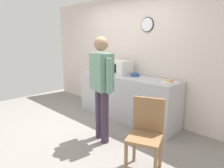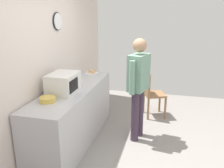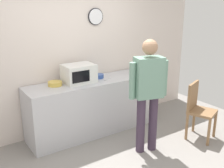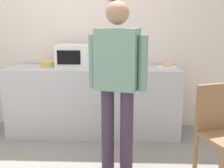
{
  "view_description": "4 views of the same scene",
  "coord_description": "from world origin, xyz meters",
  "views": [
    {
      "loc": [
        2.85,
        -1.9,
        1.65
      ],
      "look_at": [
        0.4,
        0.62,
        0.87
      ],
      "focal_mm": 32.01,
      "sensor_mm": 36.0,
      "label": 1
    },
    {
      "loc": [
        -3.12,
        -0.26,
        2.08
      ],
      "look_at": [
        0.43,
        0.62,
        0.98
      ],
      "focal_mm": 38.1,
      "sensor_mm": 36.0,
      "label": 2
    },
    {
      "loc": [
        -1.92,
        -2.56,
        2.19
      ],
      "look_at": [
        0.34,
        0.82,
        0.95
      ],
      "focal_mm": 43.28,
      "sensor_mm": 36.0,
      "label": 3
    },
    {
      "loc": [
        0.61,
        -2.44,
        1.5
      ],
      "look_at": [
        0.49,
        0.68,
        0.82
      ],
      "focal_mm": 44.56,
      "sensor_mm": 36.0,
      "label": 4
    }
  ],
  "objects": [
    {
      "name": "back_wall",
      "position": [
        0.0,
        1.6,
        1.3
      ],
      "size": [
        5.4,
        0.13,
        2.6
      ],
      "color": "silver",
      "rests_on": "ground_plane"
    },
    {
      "name": "kitchen_counter",
      "position": [
        0.22,
        1.22,
        0.46
      ],
      "size": [
        2.29,
        0.62,
        0.92
      ],
      "primitive_type": "cube",
      "color": "#B7B7BC",
      "rests_on": "ground_plane"
    },
    {
      "name": "microwave",
      "position": [
        -0.02,
        1.26,
        1.07
      ],
      "size": [
        0.5,
        0.39,
        0.3
      ],
      "color": "silver",
      "rests_on": "kitchen_counter"
    },
    {
      "name": "sandwich_plate",
      "position": [
        1.2,
        1.22,
        0.94
      ],
      "size": [
        0.26,
        0.26,
        0.07
      ],
      "color": "white",
      "rests_on": "kitchen_counter"
    },
    {
      "name": "salad_bowl",
      "position": [
        -0.41,
        1.31,
        0.96
      ],
      "size": [
        0.22,
        0.22,
        0.07
      ],
      "primitive_type": "cylinder",
      "color": "gold",
      "rests_on": "kitchen_counter"
    },
    {
      "name": "cereal_bowl",
      "position": [
        0.38,
        1.3,
        0.96
      ],
      "size": [
        0.18,
        0.18,
        0.07
      ],
      "primitive_type": "cylinder",
      "color": "#33519E",
      "rests_on": "kitchen_counter"
    },
    {
      "name": "fork_utensil",
      "position": [
        0.61,
        1.44,
        0.93
      ],
      "size": [
        0.17,
        0.04,
        0.01
      ],
      "primitive_type": "cube",
      "rotation": [
        0.0,
        0.0,
        3.0
      ],
      "color": "silver",
      "rests_on": "kitchen_counter"
    },
    {
      "name": "spoon_utensil",
      "position": [
        0.46,
        1.15,
        0.93
      ],
      "size": [
        0.16,
        0.09,
        0.01
      ],
      "primitive_type": "cube",
      "rotation": [
        0.0,
        0.0,
        0.42
      ],
      "color": "silver",
      "rests_on": "kitchen_counter"
    },
    {
      "name": "person_standing",
      "position": [
        0.56,
        0.21,
        1.0
      ],
      "size": [
        0.57,
        0.34,
        1.7
      ],
      "color": "#3C2C3F",
      "rests_on": "ground_plane"
    },
    {
      "name": "wooden_chair",
      "position": [
        1.54,
        0.07,
        0.52
      ],
      "size": [
        0.52,
        0.52,
        0.94
      ],
      "color": "olive",
      "rests_on": "ground_plane"
    }
  ]
}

